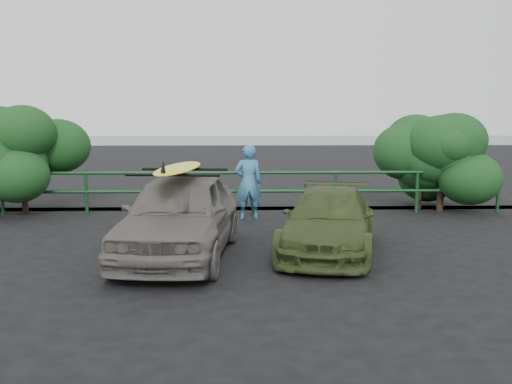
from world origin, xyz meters
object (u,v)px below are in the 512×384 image
sedan (180,215)px  olive_vehicle (329,221)px  surfboard (179,168)px  guardrail (212,193)px  man (248,182)px

sedan → olive_vehicle: (2.54, 0.29, -0.16)m
sedan → surfboard: size_ratio=1.53×
sedan → olive_vehicle: bearing=12.0°
guardrail → sedan: 4.31m
guardrail → sedan: size_ratio=3.41×
sedan → olive_vehicle: size_ratio=1.11×
man → surfboard: (-1.19, -3.52, 0.64)m
olive_vehicle → sedan: bearing=-160.0°
guardrail → olive_vehicle: size_ratio=3.78×
sedan → surfboard: 0.79m
sedan → surfboard: (0.00, 0.00, 0.79)m
man → olive_vehicle: bearing=106.1°
guardrail → man: 1.22m
sedan → man: bearing=76.9°
olive_vehicle → man: man is taller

